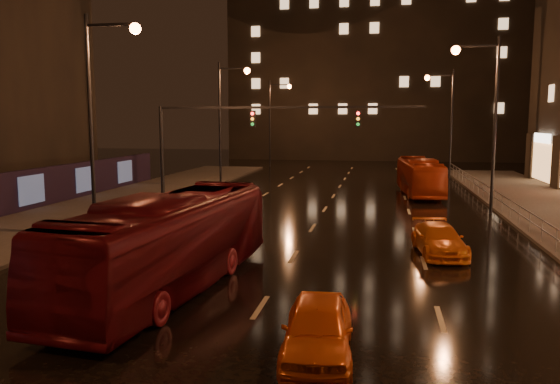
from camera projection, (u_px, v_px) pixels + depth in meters
name	position (u px, v px, depth m)	size (l,w,h in m)	color
ground	(321.00, 215.00, 31.27)	(140.00, 140.00, 0.00)	black
sidewalk_left	(57.00, 221.00, 28.84)	(7.00, 70.00, 0.15)	#38332D
building_distant	(389.00, 33.00, 78.92)	(44.00, 16.00, 36.00)	black
traffic_signal	(235.00, 131.00, 31.58)	(15.31, 0.32, 6.20)	black
railing_right	(519.00, 210.00, 27.35)	(0.05, 56.00, 1.00)	#99999E
bus_red	(170.00, 242.00, 17.12)	(2.57, 11.00, 3.06)	#560C13
bus_curb	(419.00, 176.00, 39.70)	(2.23, 9.53, 2.65)	#A22B10
taxi_near	(318.00, 329.00, 12.30)	(1.55, 3.86, 1.32)	orange
taxi_far	(439.00, 240.00, 21.86)	(1.68, 4.14, 1.20)	orange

